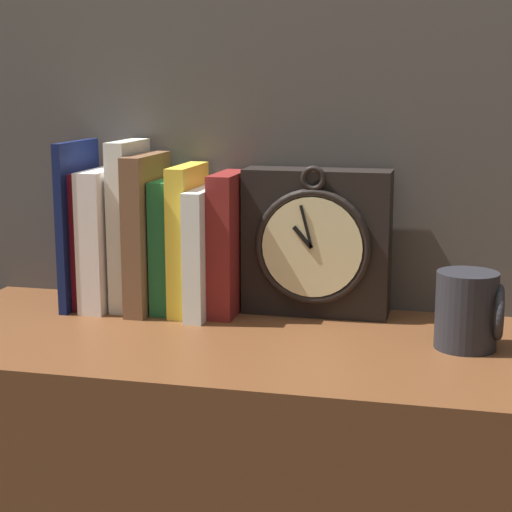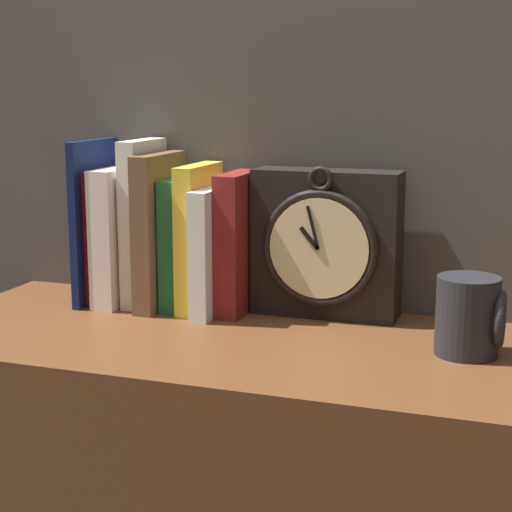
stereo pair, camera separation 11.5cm
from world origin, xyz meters
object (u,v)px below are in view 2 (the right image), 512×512
object	(u,v)px
book_slot1_maroon	(107,235)
book_slot3_white	(144,223)
book_slot0_navy	(95,221)
book_slot5_green	(183,243)
book_slot8_maroon	(238,243)
book_slot6_yellow	(199,238)
book_slot7_white	(215,250)
book_slot2_white	(120,236)
book_slot4_brown	(160,231)
mug	(470,316)
clock	(325,244)

from	to	relation	value
book_slot1_maroon	book_slot3_white	bearing A→B (deg)	0.69
book_slot3_white	book_slot0_navy	bearing A→B (deg)	-172.26
book_slot5_green	book_slot8_maroon	world-z (taller)	book_slot8_maroon
book_slot6_yellow	book_slot8_maroon	bearing A→B (deg)	3.95
book_slot7_white	book_slot6_yellow	bearing A→B (deg)	163.72
book_slot5_green	book_slot7_white	world-z (taller)	book_slot5_green
book_slot7_white	book_slot2_white	bearing A→B (deg)	177.99
book_slot4_brown	book_slot7_white	world-z (taller)	book_slot4_brown
book_slot3_white	book_slot6_yellow	distance (m)	0.10
mug	book_slot1_maroon	bearing A→B (deg)	169.96
book_slot1_maroon	book_slot3_white	distance (m)	0.07
book_slot4_brown	book_slot0_navy	bearing A→B (deg)	179.63
book_slot5_green	mug	world-z (taller)	book_slot5_green
book_slot6_yellow	clock	bearing A→B (deg)	7.53
book_slot2_white	book_slot8_maroon	distance (m)	0.20
clock	book_slot3_white	world-z (taller)	book_slot3_white
book_slot6_yellow	book_slot8_maroon	distance (m)	0.06
clock	book_slot5_green	xyz separation A→B (m)	(-0.22, -0.02, -0.01)
book_slot6_yellow	mug	world-z (taller)	book_slot6_yellow
mug	clock	bearing A→B (deg)	151.29
book_slot5_green	mug	bearing A→B (deg)	-12.96
book_slot0_navy	book_slot8_maroon	bearing A→B (deg)	2.23
clock	book_slot7_white	xyz separation A→B (m)	(-0.16, -0.03, -0.01)
clock	book_slot8_maroon	distance (m)	0.13
book_slot8_maroon	book_slot5_green	bearing A→B (deg)	179.36
book_slot7_white	mug	bearing A→B (deg)	-12.92
book_slot5_green	mug	distance (m)	0.46
book_slot0_navy	book_slot5_green	xyz separation A→B (m)	(0.15, 0.01, -0.03)
book_slot5_green	book_slot0_navy	bearing A→B (deg)	-175.96
clock	book_slot8_maroon	bearing A→B (deg)	-170.78
book_slot1_maroon	book_slot8_maroon	bearing A→B (deg)	-0.19
book_slot6_yellow	book_slot3_white	bearing A→B (deg)	176.53
book_slot1_maroon	mug	distance (m)	0.59
book_slot1_maroon	book_slot8_maroon	size ratio (longest dim) A/B	0.99
clock	book_slot7_white	bearing A→B (deg)	-168.12
clock	book_slot8_maroon	size ratio (longest dim) A/B	1.07
book_slot4_brown	book_slot8_maroon	distance (m)	0.13
book_slot0_navy	mug	distance (m)	0.61
clock	book_slot1_maroon	distance (m)	0.36
clock	book_slot1_maroon	world-z (taller)	clock
book_slot1_maroon	book_slot7_white	bearing A→B (deg)	-4.10
mug	book_slot2_white	bearing A→B (deg)	170.28
book_slot3_white	book_slot4_brown	size ratio (longest dim) A/B	1.08
book_slot3_white	book_slot8_maroon	world-z (taller)	book_slot3_white
book_slot4_brown	book_slot5_green	world-z (taller)	book_slot4_brown
book_slot0_navy	book_slot4_brown	size ratio (longest dim) A/B	1.08
book_slot8_maroon	book_slot0_navy	bearing A→B (deg)	-177.77
book_slot1_maroon	book_slot6_yellow	distance (m)	0.16
book_slot5_green	book_slot7_white	distance (m)	0.06
book_slot6_yellow	book_slot2_white	bearing A→B (deg)	-178.74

